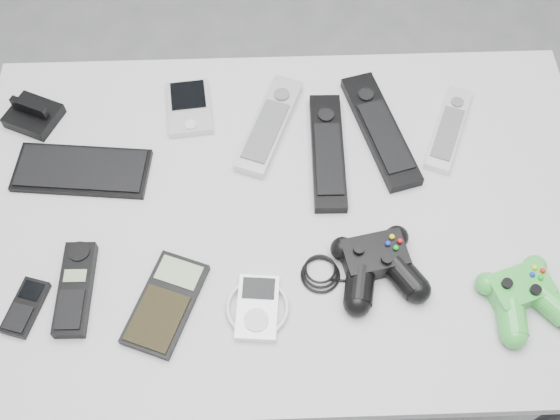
{
  "coord_description": "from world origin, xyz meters",
  "views": [
    {
      "loc": [
        0.02,
        -0.48,
        1.73
      ],
      "look_at": [
        0.03,
        0.08,
        0.76
      ],
      "focal_mm": 42.0,
      "sensor_mm": 36.0,
      "label": 1
    }
  ],
  "objects_px": {
    "pda_keyboard": "(82,170)",
    "mp3_player": "(257,307)",
    "pda": "(189,107)",
    "remote_black_b": "(380,129)",
    "cordless_handset": "(75,289)",
    "calculator": "(166,303)",
    "remote_black_a": "(328,151)",
    "controller_green": "(524,295)",
    "mobile_phone": "(25,307)",
    "remote_silver_b": "(449,128)",
    "desk": "(286,227)",
    "remote_silver_a": "(270,125)",
    "controller_black": "(377,264)"
  },
  "relations": [
    {
      "from": "pda_keyboard",
      "to": "mp3_player",
      "type": "xyz_separation_m",
      "value": [
        0.31,
        -0.27,
        0.0
      ]
    },
    {
      "from": "pda",
      "to": "mp3_player",
      "type": "distance_m",
      "value": 0.43
    },
    {
      "from": "mp3_player",
      "to": "remote_black_b",
      "type": "bearing_deg",
      "value": 60.71
    },
    {
      "from": "cordless_handset",
      "to": "calculator",
      "type": "height_order",
      "value": "cordless_handset"
    },
    {
      "from": "remote_black_a",
      "to": "mp3_player",
      "type": "height_order",
      "value": "remote_black_a"
    },
    {
      "from": "calculator",
      "to": "pda",
      "type": "bearing_deg",
      "value": 107.94
    },
    {
      "from": "remote_black_b",
      "to": "controller_green",
      "type": "xyz_separation_m",
      "value": [
        0.19,
        -0.34,
        0.01
      ]
    },
    {
      "from": "pda",
      "to": "controller_green",
      "type": "bearing_deg",
      "value": -42.84
    },
    {
      "from": "mobile_phone",
      "to": "calculator",
      "type": "bearing_deg",
      "value": 16.7
    },
    {
      "from": "remote_silver_b",
      "to": "pda_keyboard",
      "type": "bearing_deg",
      "value": -151.33
    },
    {
      "from": "remote_black_a",
      "to": "calculator",
      "type": "distance_m",
      "value": 0.4
    },
    {
      "from": "remote_black_a",
      "to": "mp3_player",
      "type": "xyz_separation_m",
      "value": [
        -0.13,
        -0.3,
        -0.0
      ]
    },
    {
      "from": "remote_black_b",
      "to": "desk",
      "type": "bearing_deg",
      "value": -153.83
    },
    {
      "from": "cordless_handset",
      "to": "remote_silver_a",
      "type": "bearing_deg",
      "value": 45.96
    },
    {
      "from": "cordless_handset",
      "to": "controller_black",
      "type": "height_order",
      "value": "controller_black"
    },
    {
      "from": "remote_silver_b",
      "to": "calculator",
      "type": "distance_m",
      "value": 0.61
    },
    {
      "from": "pda_keyboard",
      "to": "remote_silver_b",
      "type": "xyz_separation_m",
      "value": [
        0.67,
        0.07,
        0.0
      ]
    },
    {
      "from": "pda",
      "to": "mp3_player",
      "type": "bearing_deg",
      "value": -79.39
    },
    {
      "from": "remote_silver_b",
      "to": "cordless_handset",
      "type": "distance_m",
      "value": 0.72
    },
    {
      "from": "pda",
      "to": "mobile_phone",
      "type": "xyz_separation_m",
      "value": [
        -0.25,
        -0.4,
        -0.0
      ]
    },
    {
      "from": "remote_silver_a",
      "to": "remote_silver_b",
      "type": "xyz_separation_m",
      "value": [
        0.33,
        -0.02,
        -0.0
      ]
    },
    {
      "from": "mobile_phone",
      "to": "mp3_player",
      "type": "height_order",
      "value": "mp3_player"
    },
    {
      "from": "calculator",
      "to": "pda_keyboard",
      "type": "bearing_deg",
      "value": 143.49
    },
    {
      "from": "remote_black_b",
      "to": "mp3_player",
      "type": "height_order",
      "value": "remote_black_b"
    },
    {
      "from": "remote_black_b",
      "to": "remote_silver_b",
      "type": "relative_size",
      "value": 1.32
    },
    {
      "from": "pda_keyboard",
      "to": "calculator",
      "type": "height_order",
      "value": "calculator"
    },
    {
      "from": "remote_black_a",
      "to": "mobile_phone",
      "type": "distance_m",
      "value": 0.58
    },
    {
      "from": "pda_keyboard",
      "to": "cordless_handset",
      "type": "bearing_deg",
      "value": -79.69
    },
    {
      "from": "remote_black_b",
      "to": "remote_black_a",
      "type": "bearing_deg",
      "value": -170.76
    },
    {
      "from": "calculator",
      "to": "controller_green",
      "type": "distance_m",
      "value": 0.57
    },
    {
      "from": "mobile_phone",
      "to": "controller_black",
      "type": "relative_size",
      "value": 0.39
    },
    {
      "from": "remote_silver_a",
      "to": "mobile_phone",
      "type": "bearing_deg",
      "value": -117.67
    },
    {
      "from": "mobile_phone",
      "to": "mp3_player",
      "type": "bearing_deg",
      "value": 14.9
    },
    {
      "from": "remote_silver_a",
      "to": "controller_black",
      "type": "distance_m",
      "value": 0.34
    },
    {
      "from": "pda_keyboard",
      "to": "pda",
      "type": "xyz_separation_m",
      "value": [
        0.19,
        0.13,
        0.0
      ]
    },
    {
      "from": "remote_black_a",
      "to": "mobile_phone",
      "type": "bearing_deg",
      "value": -149.41
    },
    {
      "from": "remote_black_b",
      "to": "mobile_phone",
      "type": "distance_m",
      "value": 0.69
    },
    {
      "from": "pda",
      "to": "remote_black_b",
      "type": "distance_m",
      "value": 0.36
    },
    {
      "from": "cordless_handset",
      "to": "controller_green",
      "type": "relative_size",
      "value": 1.11
    },
    {
      "from": "mobile_phone",
      "to": "calculator",
      "type": "height_order",
      "value": "same"
    },
    {
      "from": "desk",
      "to": "controller_green",
      "type": "bearing_deg",
      "value": -26.18
    },
    {
      "from": "desk",
      "to": "controller_green",
      "type": "distance_m",
      "value": 0.42
    },
    {
      "from": "desk",
      "to": "remote_silver_b",
      "type": "xyz_separation_m",
      "value": [
        0.31,
        0.16,
        0.07
      ]
    },
    {
      "from": "pda_keyboard",
      "to": "remote_black_b",
      "type": "distance_m",
      "value": 0.55
    },
    {
      "from": "desk",
      "to": "remote_silver_a",
      "type": "height_order",
      "value": "remote_silver_a"
    },
    {
      "from": "mobile_phone",
      "to": "controller_black",
      "type": "distance_m",
      "value": 0.57
    },
    {
      "from": "mobile_phone",
      "to": "mp3_player",
      "type": "relative_size",
      "value": 0.89
    },
    {
      "from": "remote_black_b",
      "to": "cordless_handset",
      "type": "height_order",
      "value": "same"
    },
    {
      "from": "desk",
      "to": "mobile_phone",
      "type": "distance_m",
      "value": 0.46
    },
    {
      "from": "remote_black_a",
      "to": "remote_silver_b",
      "type": "relative_size",
      "value": 1.26
    }
  ]
}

